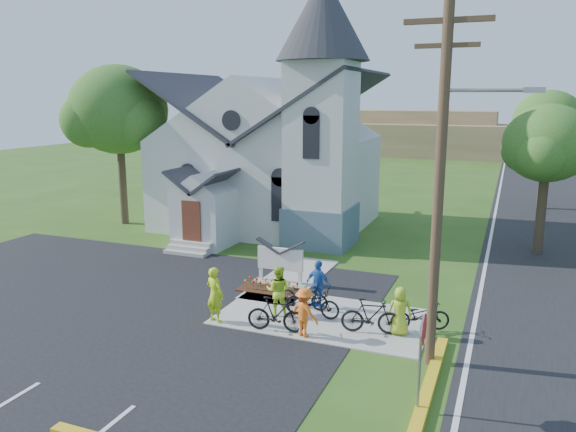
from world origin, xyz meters
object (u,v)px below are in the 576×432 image
at_px(bike_0, 304,295).
at_px(bike_3, 371,316).
at_px(cyclist_0, 215,294).
at_px(bike_4, 420,315).
at_px(stop_sign, 422,343).
at_px(utility_pole, 442,172).
at_px(cyclist_1, 278,291).
at_px(bike_2, 312,302).
at_px(church_sign, 280,259).
at_px(cyclist_2, 318,284).
at_px(cyclist_4, 400,311).
at_px(bike_1, 276,314).
at_px(cyclist_3, 304,312).

distance_m(bike_0, bike_3, 2.95).
bearing_deg(cyclist_0, bike_4, -149.36).
bearing_deg(cyclist_0, stop_sign, 172.40).
bearing_deg(utility_pole, cyclist_1, 163.27).
relative_size(bike_0, bike_4, 0.95).
bearing_deg(bike_0, bike_2, -138.22).
relative_size(utility_pole, bike_4, 5.26).
relative_size(church_sign, stop_sign, 0.89).
relative_size(cyclist_2, cyclist_4, 1.11).
xyz_separation_m(stop_sign, cyclist_0, (-7.13, 3.00, -0.80)).
xyz_separation_m(stop_sign, bike_3, (-2.14, 3.98, -1.17)).
bearing_deg(cyclist_1, church_sign, -79.34).
distance_m(cyclist_1, bike_3, 3.32).
height_order(bike_1, bike_3, bike_1).
height_order(bike_1, cyclist_2, cyclist_2).
xyz_separation_m(bike_0, cyclist_3, (0.83, -2.20, 0.30)).
relative_size(stop_sign, bike_2, 1.27).
bearing_deg(cyclist_2, stop_sign, 144.80).
distance_m(church_sign, stop_sign, 9.97).
relative_size(utility_pole, cyclist_0, 5.36).
distance_m(cyclist_2, bike_2, 0.96).
xyz_separation_m(cyclist_1, bike_3, (3.29, -0.33, -0.30)).
distance_m(bike_0, cyclist_3, 2.37).
xyz_separation_m(bike_1, bike_4, (4.20, 1.77, -0.07)).
relative_size(utility_pole, cyclist_1, 5.82).
xyz_separation_m(bike_1, cyclist_4, (3.66, 1.23, 0.20)).
relative_size(bike_0, bike_3, 0.96).
xyz_separation_m(cyclist_0, cyclist_4, (5.85, 1.23, -0.16)).
distance_m(bike_1, bike_4, 4.56).
relative_size(utility_pole, bike_1, 5.30).
xyz_separation_m(bike_0, bike_3, (2.69, -1.21, 0.09)).
relative_size(utility_pole, bike_0, 5.55).
bearing_deg(utility_pole, bike_4, 107.80).
relative_size(cyclist_0, bike_1, 0.99).
bearing_deg(cyclist_1, cyclist_4, 168.16).
height_order(cyclist_3, bike_4, cyclist_3).
bearing_deg(cyclist_0, bike_0, -121.20).
bearing_deg(cyclist_3, stop_sign, 163.56).
relative_size(bike_2, cyclist_4, 1.27).
xyz_separation_m(cyclist_3, cyclist_4, (2.71, 1.23, -0.01)).
xyz_separation_m(bike_0, bike_2, (0.52, -0.62, 0.04)).
bearing_deg(cyclist_3, cyclist_2, -60.72).
bearing_deg(stop_sign, cyclist_4, 106.84).
distance_m(cyclist_1, cyclist_2, 1.57).
bearing_deg(cyclist_3, bike_0, -48.73).
bearing_deg(bike_4, bike_2, 68.04).
bearing_deg(utility_pole, bike_0, 152.32).
distance_m(bike_1, cyclist_4, 3.86).
height_order(cyclist_1, cyclist_2, cyclist_1).
height_order(cyclist_1, bike_2, cyclist_1).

